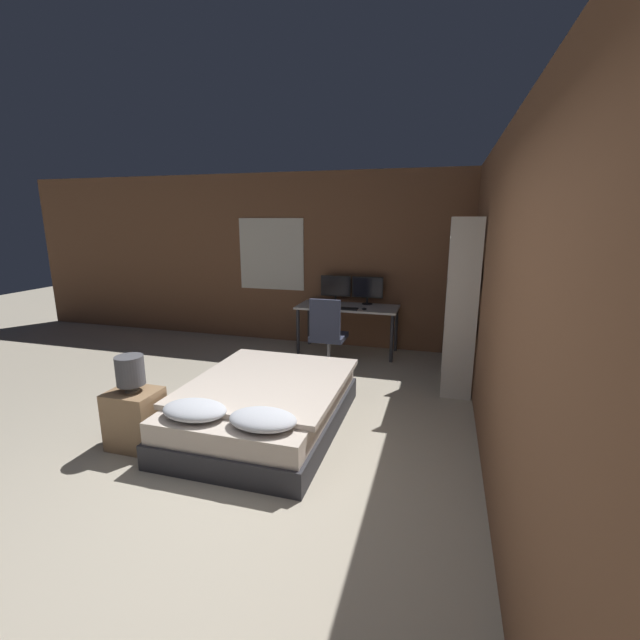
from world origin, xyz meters
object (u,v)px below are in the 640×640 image
Objects in this scene: bookshelf at (461,297)px; desk at (348,312)px; nightstand at (135,419)px; office_chair at (328,341)px; monitor_right at (368,289)px; bed at (265,406)px; computer_mouse at (364,309)px; monitor_left at (336,287)px; keyboard at (345,308)px; bedside_lamp at (130,371)px.

desk is at bearing 146.73° from bookshelf.
nightstand is 2.68m from office_chair.
monitor_right reaches higher than nightstand.
office_chair is at bearing 85.55° from bed.
computer_mouse is at bearing 147.79° from bookshelf.
bed is 1.82m from office_chair.
office_chair is (-0.10, -0.80, -0.25)m from desk.
monitor_left is at bearing 180.00° from monitor_right.
bed is 1.99× the size of office_chair.
bed is 2.50m from computer_mouse.
bookshelf reaches higher than keyboard.
keyboard is at bearing 84.31° from bed.
bedside_lamp is 3.77m from monitor_right.
monitor_left is 1.00× the size of monitor_right.
computer_mouse is at bearing 56.46° from office_chair.
monitor_right is 1.20× the size of keyboard.
keyboard is 5.60× the size of computer_mouse.
bed is at bearing 32.77° from nightstand.
monitor_right is at bearing 67.08° from bedside_lamp.
keyboard reaches higher than nightstand.
monitor_right is at bearing 94.60° from computer_mouse.
monitor_left is 0.56m from keyboard.
monitor_left is 0.23× the size of bookshelf.
nightstand is 1.11× the size of monitor_left.
keyboard is 0.40× the size of office_chair.
nightstand is (-0.97, -0.63, 0.03)m from bed.
keyboard is at bearing 68.09° from nightstand.
desk is at bearing 90.00° from keyboard.
desk is 3.19× the size of monitor_right.
keyboard is (1.21, 3.02, 0.47)m from nightstand.
computer_mouse is at bearing 77.63° from bed.
monitor_left reaches higher than bed.
desk is at bearing 84.79° from bed.
computer_mouse is at bearing 0.00° from keyboard.
bedside_lamp is 0.33× the size of office_chair.
nightstand is at bearing -105.55° from monitor_left.
bed is 1.16m from nightstand.
bookshelf reaches higher than nightstand.
office_chair reaches higher than bed.
bedside_lamp reaches higher than keyboard.
bedside_lamp is 0.68× the size of monitor_left.
bed is at bearing -102.37° from computer_mouse.
computer_mouse is at bearing 63.57° from nightstand.
monitor_left is (-0.25, 0.22, 0.32)m from desk.
desk is at bearing 142.31° from computer_mouse.
computer_mouse is (0.04, -0.45, -0.22)m from monitor_right.
keyboard reaches higher than desk.
bookshelf is at bearing -32.21° from computer_mouse.
bedside_lamp reaches higher than computer_mouse.
bookshelf reaches higher than computer_mouse.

